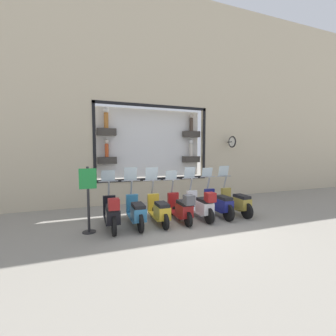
% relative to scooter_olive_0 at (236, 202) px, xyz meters
% --- Properties ---
extents(ground_plane, '(120.00, 120.00, 0.00)m').
position_rel_scooter_olive_0_xyz_m(ground_plane, '(-0.50, 2.14, -0.44)').
color(ground_plane, gray).
extents(building_facade, '(1.19, 36.00, 9.00)m').
position_rel_scooter_olive_0_xyz_m(building_facade, '(3.10, 2.14, 4.14)').
color(building_facade, beige).
rests_on(building_facade, ground_plane).
extents(scooter_olive_0, '(1.81, 0.61, 1.66)m').
position_rel_scooter_olive_0_xyz_m(scooter_olive_0, '(0.00, 0.00, 0.00)').
color(scooter_olive_0, black).
rests_on(scooter_olive_0, ground_plane).
extents(scooter_navy_1, '(1.81, 0.60, 1.61)m').
position_rel_scooter_olive_0_xyz_m(scooter_navy_1, '(-0.00, 0.71, 0.00)').
color(scooter_navy_1, black).
rests_on(scooter_navy_1, ground_plane).
extents(scooter_white_2, '(1.80, 0.60, 1.65)m').
position_rel_scooter_olive_0_xyz_m(scooter_white_2, '(-0.06, 1.42, 0.03)').
color(scooter_white_2, black).
rests_on(scooter_white_2, ground_plane).
extents(scooter_red_3, '(1.79, 0.61, 1.55)m').
position_rel_scooter_olive_0_xyz_m(scooter_red_3, '(-0.08, 2.13, 0.01)').
color(scooter_red_3, black).
rests_on(scooter_red_3, ground_plane).
extents(scooter_yellow_4, '(1.79, 0.60, 1.67)m').
position_rel_scooter_olive_0_xyz_m(scooter_yellow_4, '(-0.01, 2.84, -0.02)').
color(scooter_yellow_4, black).
rests_on(scooter_yellow_4, ground_plane).
extents(scooter_teal_5, '(1.80, 0.60, 1.70)m').
position_rel_scooter_olive_0_xyz_m(scooter_teal_5, '(-0.00, 3.55, -0.00)').
color(scooter_teal_5, black).
rests_on(scooter_teal_5, ground_plane).
extents(scooter_black_6, '(1.81, 0.61, 1.62)m').
position_rel_scooter_olive_0_xyz_m(scooter_black_6, '(-0.06, 4.26, 0.04)').
color(scooter_black_6, black).
rests_on(scooter_black_6, ground_plane).
extents(shop_sign_post, '(0.36, 0.45, 1.81)m').
position_rel_scooter_olive_0_xyz_m(shop_sign_post, '(-0.07, 4.88, 0.54)').
color(shop_sign_post, '#232326').
rests_on(shop_sign_post, ground_plane).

